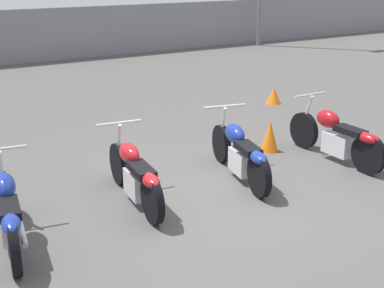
% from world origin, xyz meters
% --- Properties ---
extents(ground_plane, '(60.00, 60.00, 0.00)m').
position_xyz_m(ground_plane, '(0.00, 0.00, 0.00)').
color(ground_plane, '#514F4C').
extents(motorcycle_slot_0, '(0.67, 2.04, 1.00)m').
position_xyz_m(motorcycle_slot_0, '(-2.74, 0.01, 0.43)').
color(motorcycle_slot_0, black).
rests_on(motorcycle_slot_0, ground_plane).
extents(motorcycle_slot_1, '(0.66, 2.04, 0.99)m').
position_xyz_m(motorcycle_slot_1, '(-0.98, 0.30, 0.42)').
color(motorcycle_slot_1, black).
rests_on(motorcycle_slot_1, ground_plane).
extents(motorcycle_slot_2, '(0.82, 2.08, 1.00)m').
position_xyz_m(motorcycle_slot_2, '(0.76, 0.25, 0.42)').
color(motorcycle_slot_2, black).
rests_on(motorcycle_slot_2, ground_plane).
extents(motorcycle_slot_3, '(0.68, 2.13, 1.01)m').
position_xyz_m(motorcycle_slot_3, '(2.60, 0.05, 0.42)').
color(motorcycle_slot_3, black).
rests_on(motorcycle_slot_3, ground_plane).
extents(traffic_cone_near, '(0.31, 0.31, 0.54)m').
position_xyz_m(traffic_cone_near, '(1.98, 1.01, 0.27)').
color(traffic_cone_near, orange).
rests_on(traffic_cone_near, ground_plane).
extents(traffic_cone_far, '(0.35, 0.35, 0.38)m').
position_xyz_m(traffic_cone_far, '(4.25, 3.60, 0.19)').
color(traffic_cone_far, orange).
rests_on(traffic_cone_far, ground_plane).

